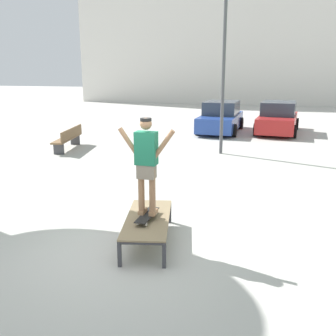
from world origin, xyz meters
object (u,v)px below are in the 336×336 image
Objects in this scene: skateboard at (147,215)px; car_red at (278,119)px; car_blue at (221,118)px; skate_box at (148,220)px; skater at (146,160)px; park_bench at (68,138)px; light_post at (224,45)px.

car_red reaches higher than skateboard.
car_blue is 0.99× the size of car_red.
skate_box is 2.49× the size of skateboard.
car_red is at bearing 79.23° from skater.
skate_box is 0.15m from skateboard.
car_blue is at bearing 90.74° from skateboard.
park_bench is at bearing 126.52° from skateboard.
car_blue is at bearing 90.68° from skate_box.
light_post is at bearing -83.51° from car_blue.
car_blue and car_red have the same top height.
park_bench is (-5.41, 7.24, 0.03)m from skate_box.
light_post is at bearing 87.00° from skater.
skateboard is at bearing -89.26° from car_blue.
skate_box is at bearing -100.89° from car_red.
park_bench is (-5.42, 7.32, -0.09)m from skateboard.
skater reaches higher than car_red.
car_blue is (-0.17, 13.11, -0.84)m from skater.
light_post reaches higher than skater.
light_post is (-2.16, -5.58, 3.13)m from car_red.
park_bench is at bearing -132.20° from car_blue.
car_red is at bearing 79.23° from skateboard.
skater is 9.17m from park_bench.
skater is at bearing 87.83° from skateboard.
light_post is (0.43, 7.87, 3.41)m from skate_box.
car_blue is (-0.16, 13.03, 0.28)m from skate_box.
car_red is at bearing 68.86° from light_post.
skateboard is 8.61m from light_post.
skate_box is 13.70m from car_red.
skater is 8.28m from light_post.
park_bench reaches higher than skateboard.
skater is 0.29× the size of light_post.
car_blue is at bearing 96.49° from light_post.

